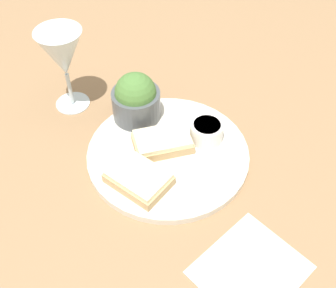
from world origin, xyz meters
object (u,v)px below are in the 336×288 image
(sauce_ramekin, at_px, (207,131))
(cheese_toast_near, at_px, (139,178))
(cheese_toast_far, at_px, (163,142))
(napkin, at_px, (250,269))
(salad_bowl, at_px, (136,99))
(wine_glass, at_px, (63,56))

(sauce_ramekin, xyz_separation_m, cheese_toast_near, (-0.08, -0.14, -0.01))
(cheese_toast_far, xyz_separation_m, napkin, (0.20, -0.19, -0.02))
(salad_bowl, relative_size, cheese_toast_near, 0.81)
(sauce_ramekin, xyz_separation_m, cheese_toast_far, (-0.07, -0.04, -0.01))
(sauce_ramekin, distance_m, napkin, 0.27)
(cheese_toast_far, distance_m, napkin, 0.27)
(salad_bowl, relative_size, cheese_toast_far, 0.79)
(cheese_toast_near, bearing_deg, sauce_ramekin, 58.92)
(sauce_ramekin, height_order, cheese_toast_near, sauce_ramekin)
(cheese_toast_near, distance_m, cheese_toast_far, 0.09)
(wine_glass, bearing_deg, napkin, -31.25)
(sauce_ramekin, xyz_separation_m, wine_glass, (-0.29, 0.03, 0.09))
(salad_bowl, height_order, wine_glass, wine_glass)
(cheese_toast_near, relative_size, napkin, 0.62)
(sauce_ramekin, bearing_deg, napkin, -60.86)
(sauce_ramekin, relative_size, cheese_toast_far, 0.49)
(cheese_toast_far, bearing_deg, wine_glass, 162.56)
(sauce_ramekin, relative_size, cheese_toast_near, 0.51)
(salad_bowl, xyz_separation_m, wine_glass, (-0.15, 0.01, 0.06))
(cheese_toast_far, relative_size, napkin, 0.63)
(sauce_ramekin, xyz_separation_m, napkin, (0.13, -0.23, -0.03))
(salad_bowl, relative_size, wine_glass, 0.57)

